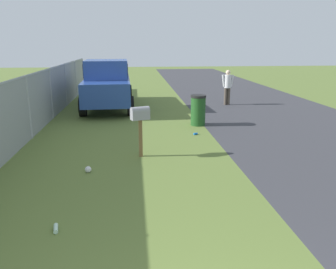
% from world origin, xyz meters
% --- Properties ---
extents(mailbox, '(0.34, 0.50, 1.27)m').
position_xyz_m(mailbox, '(6.78, 0.56, 1.01)').
color(mailbox, brown).
rests_on(mailbox, ground).
extents(pickup_truck, '(5.58, 2.24, 2.09)m').
position_xyz_m(pickup_truck, '(13.49, 1.84, 1.10)').
color(pickup_truck, '#284793').
rests_on(pickup_truck, ground).
extents(trash_bin, '(0.53, 0.53, 1.05)m').
position_xyz_m(trash_bin, '(9.96, -1.48, 0.53)').
color(trash_bin, '#1E4C1E').
rests_on(trash_bin, ground).
extents(pedestrian, '(0.30, 0.57, 1.59)m').
position_xyz_m(pedestrian, '(13.78, -3.54, 0.91)').
color(pedestrian, '#4C4238').
rests_on(pedestrian, ground).
extents(fence_section, '(19.36, 0.07, 1.88)m').
position_xyz_m(fence_section, '(10.14, 3.79, 1.01)').
color(fence_section, '#9EA3A8').
rests_on(fence_section, ground).
extents(litter_bag_by_mailbox, '(0.14, 0.14, 0.14)m').
position_xyz_m(litter_bag_by_mailbox, '(5.78, 1.75, 0.07)').
color(litter_bag_by_mailbox, silver).
rests_on(litter_bag_by_mailbox, ground).
extents(litter_bottle_midfield_a, '(0.23, 0.11, 0.07)m').
position_xyz_m(litter_bottle_midfield_a, '(3.39, 1.93, 0.04)').
color(litter_bottle_midfield_a, '#B2D8BF').
rests_on(litter_bottle_midfield_a, ground).
extents(litter_can_midfield_b, '(0.11, 0.14, 0.07)m').
position_xyz_m(litter_can_midfield_b, '(8.68, -1.17, 0.03)').
color(litter_can_midfield_b, blue).
rests_on(litter_can_midfield_b, ground).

